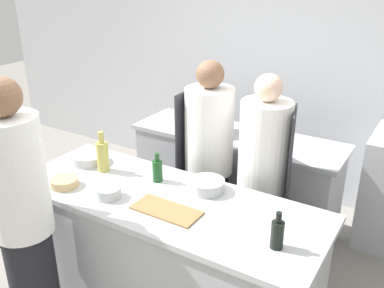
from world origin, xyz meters
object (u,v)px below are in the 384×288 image
Objects in this scene: bowl_wooden_salad at (108,192)px; bowl_prep_small at (207,185)px; bottle_olive_oil at (157,170)px; chef_at_stove at (262,182)px; stockpot at (212,121)px; bottle_wine at (103,155)px; bowl_mixing_large at (64,182)px; bottle_vinegar at (277,234)px; bowl_ceramic_blue at (88,158)px; chef_at_pass_far at (208,163)px; chef_at_prep_near at (23,220)px.

bowl_prep_small is at bearing 39.27° from bowl_wooden_salad.
bottle_olive_oil reaches higher than bowl_wooden_salad.
chef_at_stove is 0.88m from stockpot.
bottle_wine is 0.34m from bowl_mixing_large.
bottle_olive_oil is 0.98× the size of bottle_vinegar.
chef_at_stove is 0.80m from bottle_olive_oil.
bottle_wine is at bearing -12.61° from bowl_ceramic_blue.
bottle_vinegar is at bearing -135.08° from chef_at_pass_far.
chef_at_stove is 5.37× the size of bottle_wine.
stockpot is at bearing 130.75° from bottle_vinegar.
bottle_wine is 1.09× the size of stockpot.
bottle_olive_oil is at bearing 2.74° from bowl_ceramic_blue.
chef_at_stove is 6.28× the size of bowl_ceramic_blue.
bottle_olive_oil is 1.02m from bottle_vinegar.
chef_at_stove is 1.32m from bowl_ceramic_blue.
bowl_wooden_salad is at bearing -176.56° from bottle_vinegar.
stockpot is (0.00, 1.37, 0.07)m from bowl_wooden_salad.
bottle_olive_oil is at bearing 68.25° from bowl_wooden_salad.
chef_at_stove is 1.14m from bowl_wooden_salad.
bottle_wine reaches higher than bottle_vinegar.
bowl_mixing_large is 0.73× the size of bowl_ceramic_blue.
bottle_wine is at bearing -74.12° from chef_at_stove.
bowl_mixing_large is 1.46m from stockpot.
bottle_vinegar reaches higher than bottle_olive_oil.
stockpot is at bearing 0.19° from chef_at_prep_near.
bowl_ceramic_blue is (-0.99, -0.09, -0.00)m from bowl_prep_small.
chef_at_stove reaches higher than bowl_wooden_salad.
bottle_wine reaches higher than bowl_wooden_salad.
chef_at_pass_far reaches higher than chef_at_stove.
chef_at_prep_near is 6.81× the size of bowl_ceramic_blue.
bowl_wooden_salad is (-0.22, -0.92, 0.11)m from chef_at_pass_far.
bowl_mixing_large is at bearing 147.65° from chef_at_pass_far.
bottle_vinegar is (0.90, -0.86, 0.16)m from chef_at_pass_far.
chef_at_pass_far is at bearing -10.96° from chef_at_prep_near.
bottle_vinegar is 1.15× the size of bowl_mixing_large.
bottle_olive_oil reaches higher than bowl_ceramic_blue.
bottle_wine is 0.21m from bowl_ceramic_blue.
chef_at_stove is 0.93m from bottle_vinegar.
stockpot is at bearing 117.55° from bowl_prep_small.
bowl_mixing_large is at bearing -100.71° from bottle_wine.
chef_at_stove reaches higher than bottle_olive_oil.
bottle_olive_oil is 1.26× the size of bowl_wooden_salad.
chef_at_pass_far is 7.87× the size of bottle_olive_oil.
chef_at_stove is at bearing -96.37° from chef_at_pass_far.
bottle_olive_oil is at bearing 9.56° from bottle_wine.
chef_at_stove is at bearing 25.24° from bowl_ceramic_blue.
bowl_prep_small is (-0.62, 0.34, -0.05)m from bottle_vinegar.
bowl_prep_small is at bearing 151.13° from bottle_vinegar.
bowl_mixing_large is at bearing -175.74° from bottle_vinegar.
chef_at_prep_near reaches higher than stockpot.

